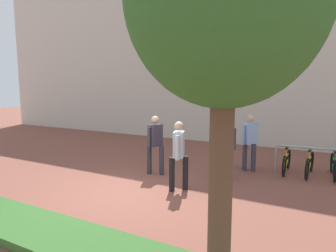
# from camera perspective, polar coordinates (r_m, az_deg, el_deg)

# --- Properties ---
(ground_plane) EXTENTS (60.00, 60.00, 0.00)m
(ground_plane) POSITION_cam_1_polar(r_m,az_deg,el_deg) (7.41, -7.66, -12.55)
(ground_plane) COLOR brown
(building_facade) EXTENTS (28.00, 1.20, 10.00)m
(building_facade) POSITION_cam_1_polar(r_m,az_deg,el_deg) (14.16, 11.40, 17.52)
(building_facade) COLOR beige
(building_facade) RESTS_ON ground
(planter_strip) EXTENTS (7.00, 1.10, 0.16)m
(planter_strip) POSITION_cam_1_polar(r_m,az_deg,el_deg) (5.40, -19.52, -20.10)
(planter_strip) COLOR #336028
(planter_strip) RESTS_ON ground
(tree_sidewalk) EXTENTS (2.20, 2.20, 4.73)m
(tree_sidewalk) POSITION_cam_1_polar(r_m,az_deg,el_deg) (3.47, 11.05, 22.94)
(tree_sidewalk) COLOR brown
(tree_sidewalk) RESTS_ON ground
(bollard_steel) EXTENTS (0.16, 0.16, 0.90)m
(bollard_steel) POSITION_cam_1_polar(r_m,az_deg,el_deg) (9.46, 16.12, -5.46)
(bollard_steel) COLOR #ADADB2
(bollard_steel) RESTS_ON ground
(person_suited_navy) EXTENTS (0.60, 0.32, 1.72)m
(person_suited_navy) POSITION_cam_1_polar(r_m,az_deg,el_deg) (8.27, 10.96, -3.40)
(person_suited_navy) COLOR #383342
(person_suited_navy) RESTS_ON ground
(person_suited_dark) EXTENTS (0.49, 0.60, 1.72)m
(person_suited_dark) POSITION_cam_1_polar(r_m,az_deg,el_deg) (8.48, -2.50, -2.98)
(person_suited_dark) COLOR #2D2D38
(person_suited_dark) RESTS_ON ground
(person_casual_tan) EXTENTS (0.38, 0.58, 1.72)m
(person_casual_tan) POSITION_cam_1_polar(r_m,az_deg,el_deg) (7.17, 2.10, -4.97)
(person_casual_tan) COLOR black
(person_casual_tan) RESTS_ON ground
(person_shirt_white) EXTENTS (0.43, 0.51, 1.72)m
(person_shirt_white) POSITION_cam_1_polar(r_m,az_deg,el_deg) (9.15, 15.61, -2.47)
(person_shirt_white) COLOR #383342
(person_shirt_white) RESTS_ON ground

